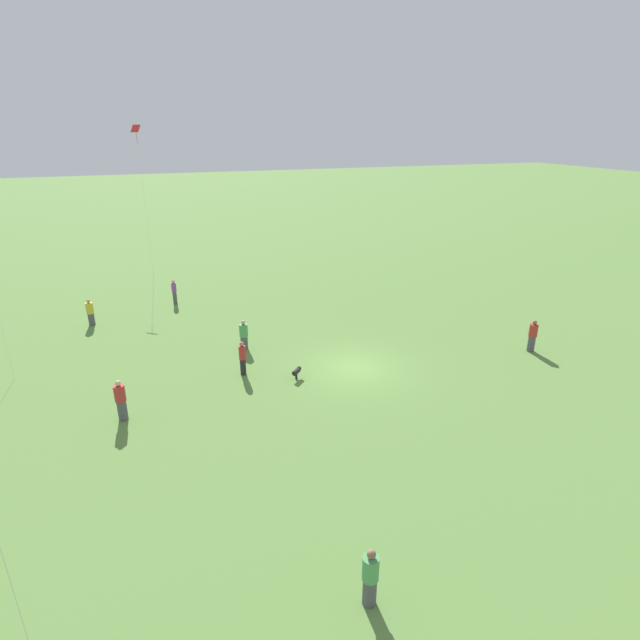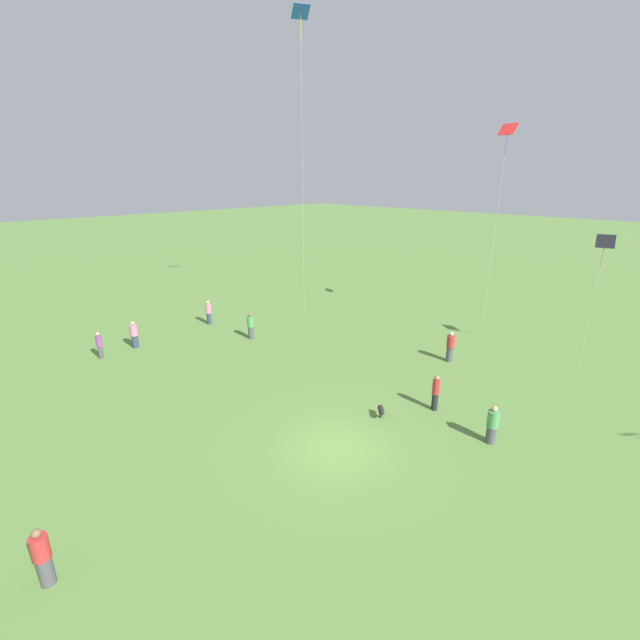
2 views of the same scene
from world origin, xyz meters
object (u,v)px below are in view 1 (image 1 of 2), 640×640
Objects in this scene: person_0 at (532,336)px; person_7 at (121,401)px; person_3 at (174,292)px; person_2 at (243,358)px; kite_4 at (137,139)px; dog_0 at (297,371)px; person_1 at (244,335)px; person_6 at (90,312)px; person_8 at (370,578)px.

person_0 is 21.38m from person_7.
person_7 reaches higher than person_3.
kite_4 is at bearing -106.93° from person_2.
person_1 is at bearing 156.09° from dog_0.
person_6 is (-6.85, -8.33, 0.00)m from person_1.
person_2 is 0.96× the size of person_7.
person_3 is (-14.92, -18.01, -0.01)m from person_0.
kite_4 reaches higher than person_3.
person_8 is 3.06× the size of dog_0.
person_6 is 2.89× the size of dog_0.
person_1 is 10.78m from person_6.
person_8 is (11.31, -15.22, -0.01)m from person_0.
person_0 reaches higher than person_1.
person_2 is at bearing -50.54° from person_0.
person_1 is 2.89× the size of dog_0.
person_8 is (26.23, 2.79, -0.00)m from person_3.
person_2 is 2.82m from dog_0.
person_8 reaches higher than person_1.
person_2 is 0.15× the size of kite_4.
person_3 is 5.79m from person_6.
person_8 reaches higher than person_2.
person_3 is at bearing -105.46° from person_2.
dog_0 is (1.33, 2.43, -0.52)m from person_2.
person_7 is at bearing -3.75° from person_2.
kite_4 is at bearing -91.85° from person_0.
kite_4 is at bearing 148.93° from person_6.
kite_4 is (-23.59, -19.10, 9.91)m from person_0.
person_0 is 26.50m from person_6.
person_1 is 0.95× the size of person_8.
person_6 is 15.42m from kite_4.
person_8 is at bearing 65.65° from person_2.
person_3 is 26.38m from person_8.
person_3 is at bearing 153.91° from dog_0.
kite_4 is (-34.89, -3.88, 9.92)m from person_8.
person_8 reaches higher than person_3.
person_6 is 12.43m from person_7.
person_1 is at bearing 40.42° from person_6.
person_6 is at bearing 118.22° from person_8.
person_8 is (11.63, 6.16, -0.03)m from person_7.
person_7 is (14.60, -3.37, 0.02)m from person_3.
person_7 is at bearing -14.27° from kite_4.
kite_4 is (-8.66, -1.09, 9.92)m from person_3.
person_6 is at bearing 27.32° from person_1.
person_0 reaches higher than person_8.
person_0 is at bearing 38.79° from dog_0.
kite_4 is (-17.84, -4.12, 9.98)m from person_1.
person_7 is at bearing -128.22° from dog_0.
person_7 is at bearing -1.18° from person_6.
person_8 is at bearing -136.00° from person_3.
person_2 is at bearing 101.41° from person_8.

